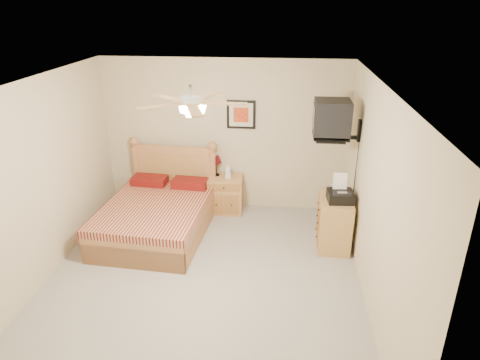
{
  "coord_description": "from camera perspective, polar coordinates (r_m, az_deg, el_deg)",
  "views": [
    {
      "loc": [
        0.94,
        -4.43,
        3.35
      ],
      "look_at": [
        0.39,
        0.9,
        1.05
      ],
      "focal_mm": 32.0,
      "sensor_mm": 36.0,
      "label": 1
    }
  ],
  "objects": [
    {
      "name": "ceiling_fan",
      "position": [
        4.44,
        -6.57,
        10.2
      ],
      "size": [
        1.14,
        1.14,
        0.28
      ],
      "primitive_type": null,
      "color": "white",
      "rests_on": "ceiling"
    },
    {
      "name": "floor",
      "position": [
        5.63,
        -5.02,
        -13.4
      ],
      "size": [
        4.5,
        4.5,
        0.0
      ],
      "primitive_type": "plane",
      "color": "gray",
      "rests_on": "ground"
    },
    {
      "name": "dresser",
      "position": [
        6.28,
        12.47,
        -5.59
      ],
      "size": [
        0.47,
        0.66,
        0.76
      ],
      "primitive_type": "cube",
      "rotation": [
        0.0,
        0.0,
        -0.04
      ],
      "color": "#9D6F3E",
      "rests_on": "ground"
    },
    {
      "name": "magazine_lower",
      "position": [
        6.34,
        12.44,
        -1.36
      ],
      "size": [
        0.26,
        0.32,
        0.03
      ],
      "primitive_type": "imported",
      "rotation": [
        0.0,
        0.0,
        -0.14
      ],
      "color": "#C1AF97",
      "rests_on": "dresser"
    },
    {
      "name": "wall_back",
      "position": [
        7.06,
        -2.02,
        5.9
      ],
      "size": [
        4.0,
        0.04,
        2.5
      ],
      "primitive_type": "cube",
      "color": "beige",
      "rests_on": "ground"
    },
    {
      "name": "lotion_bottle",
      "position": [
        6.95,
        -1.59,
        1.22
      ],
      "size": [
        0.12,
        0.12,
        0.26
      ],
      "primitive_type": "imported",
      "rotation": [
        0.0,
        0.0,
        -0.23
      ],
      "color": "white",
      "rests_on": "nightstand"
    },
    {
      "name": "table_lamp",
      "position": [
        7.07,
        -3.2,
        1.93
      ],
      "size": [
        0.23,
        0.23,
        0.34
      ],
      "primitive_type": null,
      "rotation": [
        0.0,
        0.0,
        0.32
      ],
      "color": "#510A0E",
      "rests_on": "nightstand"
    },
    {
      "name": "bed",
      "position": [
        6.45,
        -11.34,
        -2.36
      ],
      "size": [
        1.57,
        1.99,
        1.23
      ],
      "primitive_type": null,
      "rotation": [
        0.0,
        0.0,
        -0.07
      ],
      "color": "#B37544",
      "rests_on": "ground"
    },
    {
      "name": "framed_picture",
      "position": [
        6.91,
        0.16,
        8.72
      ],
      "size": [
        0.46,
        0.04,
        0.46
      ],
      "primitive_type": "cube",
      "color": "black",
      "rests_on": "wall_back"
    },
    {
      "name": "ceiling",
      "position": [
        4.6,
        -6.12,
        12.46
      ],
      "size": [
        4.0,
        4.5,
        0.04
      ],
      "primitive_type": "cube",
      "color": "white",
      "rests_on": "ground"
    },
    {
      "name": "nightstand",
      "position": [
        7.17,
        -2.01,
        -1.89
      ],
      "size": [
        0.59,
        0.45,
        0.62
      ],
      "primitive_type": "cube",
      "rotation": [
        0.0,
        0.0,
        0.05
      ],
      "color": "tan",
      "rests_on": "ground"
    },
    {
      "name": "wall_front",
      "position": [
        3.16,
        -13.74,
        -19.14
      ],
      "size": [
        4.0,
        0.04,
        2.5
      ],
      "primitive_type": "cube",
      "color": "beige",
      "rests_on": "ground"
    },
    {
      "name": "fax_machine",
      "position": [
        5.99,
        13.32,
        -1.15
      ],
      "size": [
        0.37,
        0.39,
        0.37
      ],
      "primitive_type": null,
      "rotation": [
        0.0,
        0.0,
        0.07
      ],
      "color": "black",
      "rests_on": "dresser"
    },
    {
      "name": "wall_tv",
      "position": [
        6.02,
        13.57,
        7.76
      ],
      "size": [
        0.56,
        0.46,
        0.58
      ],
      "primitive_type": null,
      "color": "black",
      "rests_on": "wall_right"
    },
    {
      "name": "wall_left",
      "position": [
        5.71,
        -25.61,
        -0.75
      ],
      "size": [
        0.04,
        4.5,
        2.5
      ],
      "primitive_type": "cube",
      "color": "beige",
      "rests_on": "ground"
    },
    {
      "name": "wall_right",
      "position": [
        5.01,
        17.56,
        -2.71
      ],
      "size": [
        0.04,
        4.5,
        2.5
      ],
      "primitive_type": "cube",
      "color": "beige",
      "rests_on": "ground"
    },
    {
      "name": "magazine_upper",
      "position": [
        6.36,
        12.33,
        -1.03
      ],
      "size": [
        0.27,
        0.32,
        0.02
      ],
      "primitive_type": "imported",
      "rotation": [
        0.0,
        0.0,
        0.36
      ],
      "color": "gray",
      "rests_on": "magazine_lower"
    }
  ]
}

